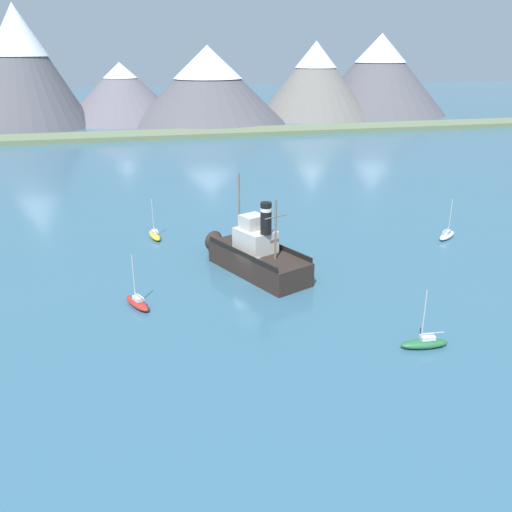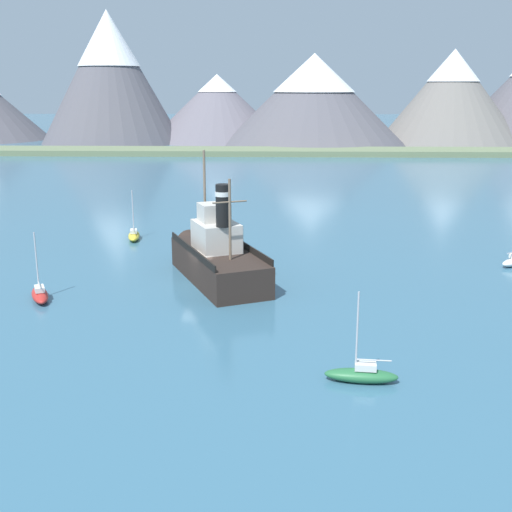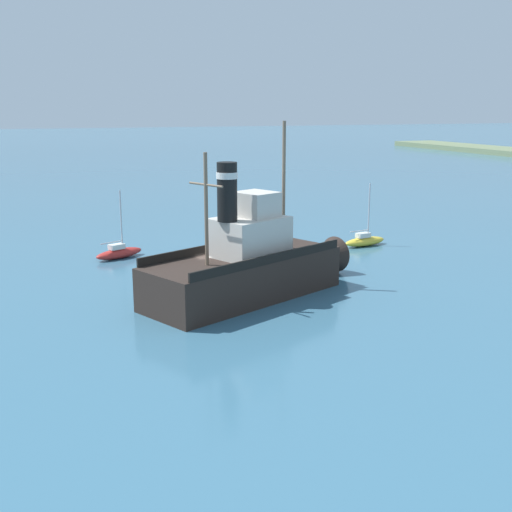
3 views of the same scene
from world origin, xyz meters
The scene contains 8 objects.
ground_plane centered at (0.00, 0.00, 0.00)m, with size 600.00×600.00×0.00m, color #38667F.
mountain_ridge centered at (8.85, 129.65, 12.90)m, with size 203.39×60.04×33.67m.
shoreline_strip centered at (0.00, 96.82, 0.60)m, with size 240.00×12.00×1.20m, color #6B7A56.
old_tugboat centered at (1.28, 1.83, 1.83)m, with size 8.86×14.55×9.90m.
sailboat_yellow centered at (-8.14, 14.96, 0.43)m, with size 1.73×3.93×4.90m.
sailboat_green centered at (10.41, -16.32, 0.43)m, with size 3.89×1.49×4.90m.
sailboat_red centered at (-10.93, -3.74, 0.43)m, with size 2.58×3.91×4.90m.
sailboat_white centered at (26.57, 6.42, 0.43)m, with size 3.69×3.18×4.90m.
Camera 1 is at (-10.99, -48.85, 21.74)m, focal length 38.00 mm.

